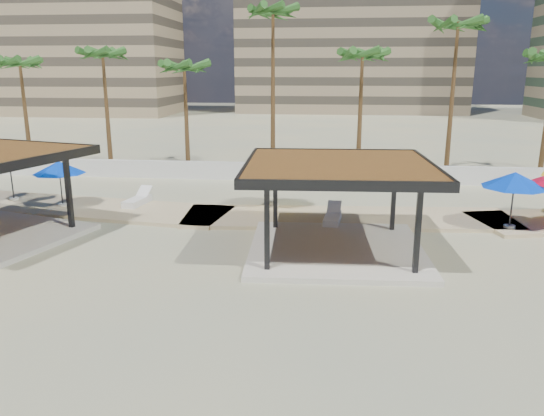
{
  "coord_description": "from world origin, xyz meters",
  "views": [
    {
      "loc": [
        1.12,
        -18.33,
        7.13
      ],
      "look_at": [
        -1.33,
        3.49,
        1.4
      ],
      "focal_mm": 35.0,
      "sensor_mm": 36.0,
      "label": 1
    }
  ],
  "objects": [
    {
      "name": "ground",
      "position": [
        0.0,
        0.0,
        0.0
      ],
      "size": [
        200.0,
        200.0,
        0.0
      ],
      "primitive_type": "plane",
      "color": "tan",
      "rests_on": "ground"
    },
    {
      "name": "promenade",
      "position": [
        2.0,
        7.67,
        0.06
      ],
      "size": [
        44.45,
        7.97,
        0.24
      ],
      "color": "#C6B284",
      "rests_on": "ground"
    },
    {
      "name": "boundary_wall",
      "position": [
        0.0,
        16.0,
        0.6
      ],
      "size": [
        56.0,
        0.3,
        1.2
      ],
      "primitive_type": "cube",
      "color": "silver",
      "rests_on": "ground"
    },
    {
      "name": "building_west",
      "position": [
        -42.0,
        68.0,
        15.27
      ],
      "size": [
        34.0,
        16.0,
        32.4
      ],
      "color": "#937F60",
      "rests_on": "ground"
    },
    {
      "name": "building_mid",
      "position": [
        4.0,
        78.0,
        14.27
      ],
      "size": [
        38.0,
        16.0,
        30.4
      ],
      "color": "#847259",
      "rests_on": "ground"
    },
    {
      "name": "pavilion_central",
      "position": [
        1.44,
        2.14,
        2.19
      ],
      "size": [
        7.59,
        7.59,
        3.68
      ],
      "rotation": [
        0.0,
        0.0,
        0.05
      ],
      "color": "beige",
      "rests_on": "ground"
    },
    {
      "name": "umbrella_a",
      "position": [
        -16.23,
        8.32,
        2.39
      ],
      "size": [
        3.53,
        3.53,
        2.58
      ],
      "rotation": [
        0.0,
        0.0,
        -0.25
      ],
      "color": "beige",
      "rests_on": "promenade"
    },
    {
      "name": "umbrella_b",
      "position": [
        -1.82,
        8.63,
        2.5
      ],
      "size": [
        3.61,
        3.61,
        2.7
      ],
      "rotation": [
        0.0,
        0.0,
        0.21
      ],
      "color": "beige",
      "rests_on": "promenade"
    },
    {
      "name": "umbrella_d",
      "position": [
        9.27,
        5.8,
        2.39
      ],
      "size": [
        3.47,
        3.47,
        2.58
      ],
      "rotation": [
        0.0,
        0.0,
        0.22
      ],
      "color": "beige",
      "rests_on": "promenade"
    },
    {
      "name": "umbrella_f",
      "position": [
        -12.89,
        7.35,
        2.23
      ],
      "size": [
        3.5,
        3.5,
        2.38
      ],
      "rotation": [
        0.0,
        0.0,
        -0.4
      ],
      "color": "beige",
      "rests_on": "promenade"
    },
    {
      "name": "lounger_a",
      "position": [
        -9.08,
        8.12,
        0.38
      ],
      "size": [
        1.04,
        2.26,
        0.82
      ],
      "rotation": [
        0.0,
        0.0,
        1.41
      ],
      "color": "white",
      "rests_on": "promenade"
    },
    {
      "name": "lounger_b",
      "position": [
        1.27,
        5.85,
        0.37
      ],
      "size": [
        0.89,
        2.18,
        0.8
      ],
      "rotation": [
        0.0,
        0.0,
        1.47
      ],
      "color": "white",
      "rests_on": "promenade"
    },
    {
      "name": "palm_a",
      "position": [
        -21.0,
        18.3,
        7.33
      ],
      "size": [
        3.0,
        3.0,
        8.45
      ],
      "color": "brown",
      "rests_on": "ground"
    },
    {
      "name": "palm_b",
      "position": [
        -15.0,
        18.7,
        7.91
      ],
      "size": [
        3.0,
        3.0,
        9.06
      ],
      "color": "brown",
      "rests_on": "ground"
    },
    {
      "name": "palm_c",
      "position": [
        -9.0,
        18.1,
        7.07
      ],
      "size": [
        3.0,
        3.0,
        8.17
      ],
      "color": "brown",
      "rests_on": "ground"
    },
    {
      "name": "palm_d",
      "position": [
        -3.0,
        18.9,
        10.4
      ],
      "size": [
        3.0,
        3.0,
        11.73
      ],
      "color": "brown",
      "rests_on": "ground"
    },
    {
      "name": "palm_e",
      "position": [
        3.0,
        18.4,
        7.78
      ],
      "size": [
        3.0,
        3.0,
        8.92
      ],
      "color": "brown",
      "rests_on": "ground"
    },
    {
      "name": "palm_f",
      "position": [
        9.0,
        18.6,
        9.52
      ],
      "size": [
        3.0,
        3.0,
        10.79
      ],
      "color": "brown",
      "rests_on": "ground"
    }
  ]
}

